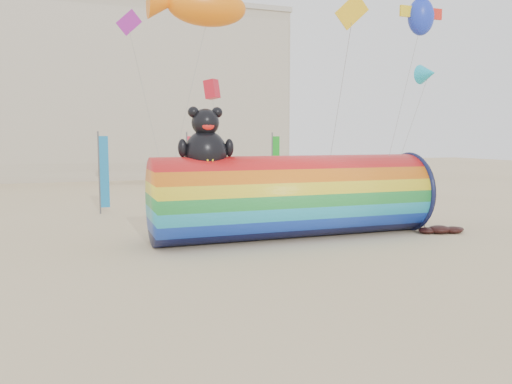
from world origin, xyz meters
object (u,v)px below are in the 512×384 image
object	(u,v)px
kite_handler	(422,213)
fabric_bundle	(442,230)
windsock_assembly	(293,194)
hotel_building	(31,91)

from	to	relation	value
kite_handler	fabric_bundle	world-z (taller)	kite_handler
windsock_assembly	kite_handler	world-z (taller)	windsock_assembly
kite_handler	hotel_building	bearing A→B (deg)	-73.04
hotel_building	kite_handler	xyz separation A→B (m)	(22.01, -43.68, -9.43)
hotel_building	fabric_bundle	size ratio (longest dim) A/B	23.06
windsock_assembly	hotel_building	bearing A→B (deg)	108.89
hotel_building	fabric_bundle	bearing A→B (deg)	-63.56
kite_handler	fabric_bundle	xyz separation A→B (m)	(0.31, -1.20, -0.70)
windsock_assembly	fabric_bundle	bearing A→B (deg)	-12.35
windsock_assembly	kite_handler	size ratio (longest dim) A/B	7.76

